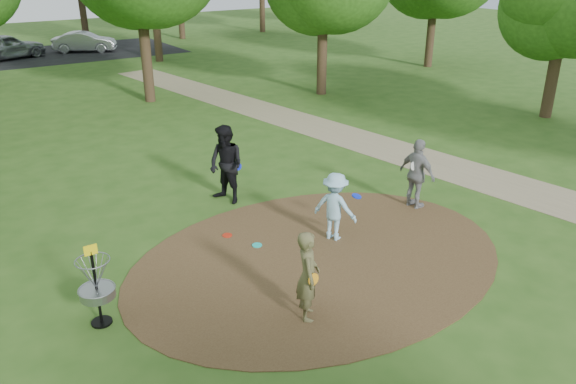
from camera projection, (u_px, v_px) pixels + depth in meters
ground at (319, 258)px, 11.85m from camera, size 100.00×100.00×0.00m
dirt_clearing at (319, 258)px, 11.84m from camera, size 8.40×8.40×0.02m
footpath at (455, 169)px, 16.68m from camera, size 7.55×39.89×0.01m
parking_lot at (65, 53)px, 35.82m from camera, size 14.00×8.00×0.01m
player_observer_with_disc at (308, 276)px, 9.63m from camera, size 0.66×0.73×1.68m
player_throwing_with_disc at (335, 207)px, 12.36m from camera, size 1.22×1.17×1.57m
player_walking_with_disc at (226, 165)px, 14.16m from camera, size 1.02×1.17×2.03m
player_waiting_with_disc at (417, 174)px, 13.88m from camera, size 0.53×1.08×1.79m
disc_ground_cyan at (257, 245)px, 12.32m from camera, size 0.22×0.22×0.02m
disc_ground_red at (227, 235)px, 12.75m from camera, size 0.22×0.22×0.02m
car_left at (5, 46)px, 33.53m from camera, size 4.80×3.15×1.52m
car_right at (84, 42)px, 36.10m from camera, size 4.07×2.91×1.27m
disc_golf_basket at (95, 280)px, 9.44m from camera, size 0.63×0.63×1.54m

